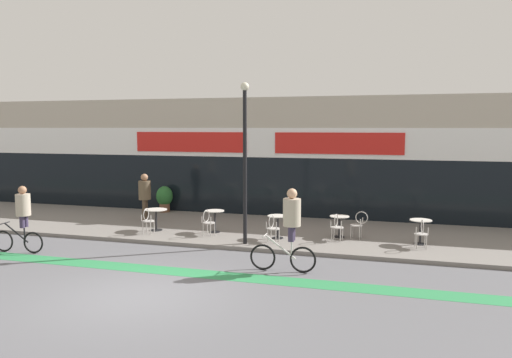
{
  "coord_description": "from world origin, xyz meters",
  "views": [
    {
      "loc": [
        5.62,
        -9.62,
        3.75
      ],
      "look_at": [
        1.24,
        5.13,
        2.15
      ],
      "focal_mm": 35.0,
      "sensor_mm": 36.0,
      "label": 1
    }
  ],
  "objects_px": {
    "cafe_chair_4_near": "(422,232)",
    "planter_pot": "(165,198)",
    "bistro_table_0": "(156,215)",
    "bistro_table_4": "(421,227)",
    "cafe_chair_0_near": "(147,219)",
    "bistro_table_1": "(215,217)",
    "cyclist_0": "(22,214)",
    "cafe_chair_3_near": "(337,225)",
    "lamp_post": "(245,151)",
    "bistro_table_2": "(278,222)",
    "cafe_chair_1_near": "(208,221)",
    "cyclist_1": "(290,223)",
    "pedestrian_near_end": "(145,193)",
    "cafe_chair_3_side": "(359,223)",
    "bistro_table_3": "(339,222)",
    "cafe_chair_2_near": "(273,226)"
  },
  "relations": [
    {
      "from": "bistro_table_0",
      "to": "bistro_table_4",
      "type": "xyz_separation_m",
      "value": [
        8.88,
        0.45,
        0.0
      ]
    },
    {
      "from": "bistro_table_2",
      "to": "bistro_table_4",
      "type": "distance_m",
      "value": 4.48
    },
    {
      "from": "cafe_chair_4_near",
      "to": "cafe_chair_2_near",
      "type": "bearing_deg",
      "value": 88.47
    },
    {
      "from": "bistro_table_2",
      "to": "cafe_chair_4_near",
      "type": "bearing_deg",
      "value": -1.97
    },
    {
      "from": "cafe_chair_4_near",
      "to": "bistro_table_3",
      "type": "bearing_deg",
      "value": 62.8
    },
    {
      "from": "lamp_post",
      "to": "cafe_chair_3_side",
      "type": "bearing_deg",
      "value": 27.61
    },
    {
      "from": "bistro_table_3",
      "to": "pedestrian_near_end",
      "type": "bearing_deg",
      "value": 174.19
    },
    {
      "from": "cafe_chair_4_near",
      "to": "planter_pot",
      "type": "relative_size",
      "value": 0.81
    },
    {
      "from": "cafe_chair_1_near",
      "to": "bistro_table_3",
      "type": "bearing_deg",
      "value": -67.91
    },
    {
      "from": "cafe_chair_3_near",
      "to": "cyclist_0",
      "type": "height_order",
      "value": "cyclist_0"
    },
    {
      "from": "cafe_chair_3_side",
      "to": "cafe_chair_4_near",
      "type": "distance_m",
      "value": 2.13
    },
    {
      "from": "cafe_chair_4_near",
      "to": "cyclist_0",
      "type": "bearing_deg",
      "value": 98.92
    },
    {
      "from": "bistro_table_3",
      "to": "cafe_chair_3_near",
      "type": "distance_m",
      "value": 0.63
    },
    {
      "from": "cafe_chair_2_near",
      "to": "pedestrian_near_end",
      "type": "bearing_deg",
      "value": 77.25
    },
    {
      "from": "bistro_table_4",
      "to": "cafe_chair_1_near",
      "type": "height_order",
      "value": "cafe_chair_1_near"
    },
    {
      "from": "cyclist_1",
      "to": "bistro_table_0",
      "type": "bearing_deg",
      "value": -32.24
    },
    {
      "from": "cafe_chair_1_near",
      "to": "cyclist_0",
      "type": "xyz_separation_m",
      "value": [
        -4.64,
        -3.22,
        0.54
      ]
    },
    {
      "from": "bistro_table_1",
      "to": "cafe_chair_0_near",
      "type": "distance_m",
      "value": 2.29
    },
    {
      "from": "cafe_chair_2_near",
      "to": "bistro_table_3",
      "type": "bearing_deg",
      "value": -46.26
    },
    {
      "from": "bistro_table_2",
      "to": "cafe_chair_0_near",
      "type": "relative_size",
      "value": 0.84
    },
    {
      "from": "cafe_chair_0_near",
      "to": "cyclist_0",
      "type": "height_order",
      "value": "cyclist_0"
    },
    {
      "from": "cafe_chair_1_near",
      "to": "cyclist_0",
      "type": "relative_size",
      "value": 0.45
    },
    {
      "from": "bistro_table_1",
      "to": "cyclist_0",
      "type": "distance_m",
      "value": 6.05
    },
    {
      "from": "cafe_chair_3_near",
      "to": "lamp_post",
      "type": "xyz_separation_m",
      "value": [
        -2.71,
        -1.13,
        2.37
      ]
    },
    {
      "from": "bistro_table_4",
      "to": "pedestrian_near_end",
      "type": "relative_size",
      "value": 0.42
    },
    {
      "from": "planter_pot",
      "to": "bistro_table_2",
      "type": "bearing_deg",
      "value": -31.43
    },
    {
      "from": "cafe_chair_0_near",
      "to": "planter_pot",
      "type": "xyz_separation_m",
      "value": [
        -1.49,
        4.22,
        0.09
      ]
    },
    {
      "from": "bistro_table_0",
      "to": "cafe_chair_3_side",
      "type": "relative_size",
      "value": 0.86
    },
    {
      "from": "bistro_table_3",
      "to": "cafe_chair_0_near",
      "type": "bearing_deg",
      "value": -167.89
    },
    {
      "from": "cafe_chair_1_near",
      "to": "lamp_post",
      "type": "height_order",
      "value": "lamp_post"
    },
    {
      "from": "cafe_chair_1_near",
      "to": "planter_pot",
      "type": "height_order",
      "value": "planter_pot"
    },
    {
      "from": "cafe_chair_1_near",
      "to": "cafe_chair_3_near",
      "type": "xyz_separation_m",
      "value": [
        4.24,
        0.45,
        0.0
      ]
    },
    {
      "from": "bistro_table_0",
      "to": "cafe_chair_0_near",
      "type": "xyz_separation_m",
      "value": [
        0.0,
        -0.63,
        -0.03
      ]
    },
    {
      "from": "cafe_chair_0_near",
      "to": "bistro_table_4",
      "type": "bearing_deg",
      "value": -86.81
    },
    {
      "from": "cafe_chair_4_near",
      "to": "bistro_table_1",
      "type": "bearing_deg",
      "value": 78.56
    },
    {
      "from": "bistro_table_1",
      "to": "bistro_table_3",
      "type": "bearing_deg",
      "value": 6.04
    },
    {
      "from": "bistro_table_3",
      "to": "pedestrian_near_end",
      "type": "relative_size",
      "value": 0.39
    },
    {
      "from": "cafe_chair_3_side",
      "to": "cafe_chair_1_near",
      "type": "bearing_deg",
      "value": 19.54
    },
    {
      "from": "planter_pot",
      "to": "cyclist_1",
      "type": "relative_size",
      "value": 0.51
    },
    {
      "from": "cafe_chair_1_near",
      "to": "cyclist_1",
      "type": "distance_m",
      "value": 4.55
    },
    {
      "from": "lamp_post",
      "to": "cyclist_1",
      "type": "distance_m",
      "value": 3.39
    },
    {
      "from": "cafe_chair_1_near",
      "to": "cafe_chair_2_near",
      "type": "distance_m",
      "value": 2.34
    },
    {
      "from": "bistro_table_1",
      "to": "cyclist_0",
      "type": "height_order",
      "value": "cyclist_0"
    },
    {
      "from": "bistro_table_2",
      "to": "cyclist_0",
      "type": "height_order",
      "value": "cyclist_0"
    },
    {
      "from": "cafe_chair_3_near",
      "to": "cyclist_0",
      "type": "bearing_deg",
      "value": 119.26
    },
    {
      "from": "bistro_table_3",
      "to": "lamp_post",
      "type": "relative_size",
      "value": 0.14
    },
    {
      "from": "bistro_table_1",
      "to": "cyclist_1",
      "type": "relative_size",
      "value": 0.35
    },
    {
      "from": "cafe_chair_3_near",
      "to": "cafe_chair_4_near",
      "type": "xyz_separation_m",
      "value": [
        2.56,
        -0.29,
        0.0
      ]
    },
    {
      "from": "bistro_table_2",
      "to": "cafe_chair_3_near",
      "type": "height_order",
      "value": "cafe_chair_3_near"
    },
    {
      "from": "bistro_table_1",
      "to": "planter_pot",
      "type": "relative_size",
      "value": 0.69
    }
  ]
}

